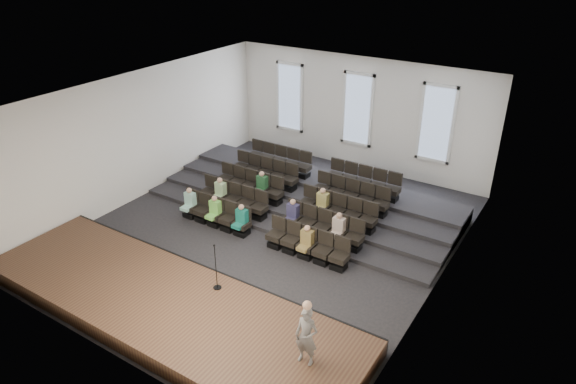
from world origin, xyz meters
name	(u,v)px	position (x,y,z in m)	size (l,w,h in m)	color
ground	(268,233)	(0.00, 0.00, 0.00)	(14.00, 14.00, 0.00)	black
ceiling	(266,96)	(0.00, 0.00, 5.01)	(12.00, 14.00, 0.02)	white
wall_back	(358,113)	(0.00, 7.02, 2.50)	(12.00, 0.04, 5.00)	white
wall_front	(95,273)	(0.00, -7.02, 2.50)	(12.00, 0.04, 5.00)	white
wall_left	(140,135)	(-6.02, 0.00, 2.50)	(0.04, 14.00, 5.00)	white
wall_right	(445,216)	(6.02, 0.00, 2.50)	(0.04, 14.00, 5.00)	white
stage	(165,305)	(0.00, -5.10, 0.25)	(11.80, 3.60, 0.50)	#49321F
stage_lip	(207,273)	(0.00, -3.33, 0.25)	(11.80, 0.06, 0.52)	black
risers	(313,194)	(0.00, 3.17, 0.20)	(11.80, 4.80, 0.60)	black
seating_rows	(291,199)	(0.00, 1.54, 0.68)	(6.80, 4.70, 1.67)	black
windows	(358,109)	(0.00, 6.95, 2.70)	(8.44, 0.10, 3.24)	white
audience	(263,208)	(-0.35, 0.22, 0.80)	(6.05, 2.64, 1.10)	#76CE52
speaker	(307,336)	(4.53, -5.02, 1.27)	(0.56, 0.37, 1.53)	slate
mic_stand	(216,275)	(0.95, -3.95, 0.93)	(0.24, 0.24, 1.46)	black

